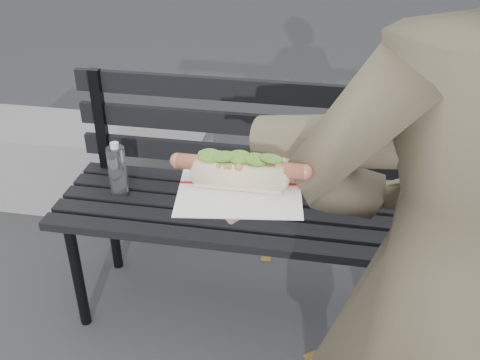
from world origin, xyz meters
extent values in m
cylinder|color=black|center=(-0.78, 0.70, 0.23)|extent=(0.04, 0.04, 0.45)
cylinder|color=black|center=(-0.78, 1.04, 0.23)|extent=(0.04, 0.04, 0.45)
cylinder|color=black|center=(0.56, 0.70, 0.23)|extent=(0.04, 0.04, 0.45)
cylinder|color=black|center=(0.56, 1.04, 0.23)|extent=(0.04, 0.04, 0.45)
cube|color=black|center=(-0.11, 0.69, 0.47)|extent=(1.50, 0.07, 0.03)
cube|color=black|center=(-0.11, 0.78, 0.47)|extent=(1.50, 0.07, 0.03)
cube|color=black|center=(-0.11, 0.87, 0.47)|extent=(1.50, 0.07, 0.03)
cube|color=black|center=(-0.11, 0.96, 0.47)|extent=(1.50, 0.07, 0.03)
cube|color=black|center=(-0.11, 1.05, 0.47)|extent=(1.50, 0.07, 0.03)
cube|color=black|center=(-0.78, 1.06, 0.67)|extent=(0.04, 0.03, 0.42)
cube|color=black|center=(0.56, 1.06, 0.67)|extent=(0.04, 0.03, 0.42)
cube|color=black|center=(-0.11, 1.08, 0.57)|extent=(1.50, 0.02, 0.08)
cube|color=black|center=(-0.11, 1.08, 0.70)|extent=(1.50, 0.02, 0.08)
cube|color=black|center=(-0.11, 1.08, 0.83)|extent=(1.50, 0.02, 0.08)
cylinder|color=white|center=(-0.66, 0.88, 0.57)|extent=(0.06, 0.06, 0.19)
cylinder|color=white|center=(-0.66, 0.88, 0.68)|extent=(0.03, 0.03, 0.02)
cube|color=slate|center=(-1.11, 1.54, 0.20)|extent=(1.20, 0.40, 0.40)
imported|color=brown|center=(0.31, 0.12, 0.85)|extent=(0.71, 0.56, 1.71)
cylinder|color=brown|center=(0.18, 0.11, 1.16)|extent=(0.51, 0.23, 0.19)
cylinder|color=#D8A384|center=(-0.02, 0.03, 1.09)|extent=(0.09, 0.08, 0.07)
ellipsoid|color=#D8A384|center=(-0.06, 0.02, 1.09)|extent=(0.10, 0.11, 0.03)
cylinder|color=#D8A384|center=(-0.12, -0.01, 1.09)|extent=(0.05, 0.02, 0.02)
cylinder|color=#D8A384|center=(-0.12, 0.01, 1.09)|extent=(0.05, 0.02, 0.02)
cylinder|color=#D8A384|center=(-0.12, 0.03, 1.09)|extent=(0.05, 0.02, 0.02)
cylinder|color=#D8A384|center=(-0.12, 0.05, 1.09)|extent=(0.05, 0.02, 0.02)
cylinder|color=#D8A384|center=(-0.05, -0.04, 1.09)|extent=(0.04, 0.05, 0.02)
cube|color=white|center=(-0.06, 0.02, 1.10)|extent=(0.21, 0.21, 0.00)
cube|color=#B21E1E|center=(-0.06, 0.02, 1.11)|extent=(0.19, 0.03, 0.00)
cylinder|color=#B86146|center=(-0.06, 0.02, 1.14)|extent=(0.20, 0.03, 0.02)
sphere|color=#B86146|center=(-0.16, 0.02, 1.14)|extent=(0.03, 0.03, 0.02)
sphere|color=#B86146|center=(0.04, 0.02, 1.14)|extent=(0.02, 0.03, 0.02)
sphere|color=#9E6B2D|center=(-0.05, 0.01, 1.15)|extent=(0.01, 0.01, 0.01)
sphere|color=#9E6B2D|center=(-0.03, 0.01, 1.15)|extent=(0.01, 0.01, 0.01)
sphere|color=#9E6B2D|center=(-0.07, -0.01, 1.15)|extent=(0.01, 0.01, 0.01)
sphere|color=#9E6B2D|center=(-0.03, 0.04, 1.14)|extent=(0.01, 0.01, 0.01)
sphere|color=#9E6B2D|center=(-0.10, 0.03, 1.14)|extent=(0.01, 0.01, 0.01)
sphere|color=#9E6B2D|center=(-0.02, 0.03, 1.14)|extent=(0.01, 0.01, 0.01)
sphere|color=#9E6B2D|center=(-0.06, 0.00, 1.14)|extent=(0.01, 0.01, 0.01)
sphere|color=#9E6B2D|center=(-0.12, 0.02, 1.14)|extent=(0.01, 0.01, 0.01)
sphere|color=#9E6B2D|center=(-0.01, 0.02, 1.14)|extent=(0.01, 0.01, 0.01)
sphere|color=#9E6B2D|center=(-0.05, 0.02, 1.14)|extent=(0.01, 0.01, 0.01)
sphere|color=#9E6B2D|center=(-0.12, 0.03, 1.14)|extent=(0.01, 0.01, 0.01)
sphere|color=#9E6B2D|center=(-0.09, -0.01, 1.15)|extent=(0.01, 0.01, 0.01)
sphere|color=#9E6B2D|center=(-0.09, 0.01, 1.14)|extent=(0.01, 0.01, 0.01)
sphere|color=#9E6B2D|center=(0.00, 0.01, 1.15)|extent=(0.01, 0.01, 0.01)
sphere|color=#9E6B2D|center=(-0.10, 0.04, 1.14)|extent=(0.01, 0.01, 0.01)
sphere|color=#9E6B2D|center=(-0.08, 0.00, 1.14)|extent=(0.01, 0.01, 0.01)
sphere|color=#9E6B2D|center=(-0.03, 0.01, 1.15)|extent=(0.01, 0.01, 0.01)
sphere|color=#9E6B2D|center=(-0.06, 0.00, 1.15)|extent=(0.01, 0.01, 0.01)
sphere|color=#9E6B2D|center=(-0.09, 0.02, 1.14)|extent=(0.01, 0.01, 0.01)
sphere|color=#9E6B2D|center=(-0.11, 0.03, 1.14)|extent=(0.01, 0.01, 0.01)
sphere|color=#9E6B2D|center=(0.00, 0.03, 1.14)|extent=(0.01, 0.01, 0.01)
sphere|color=#9E6B2D|center=(-0.06, 0.03, 1.15)|extent=(0.01, 0.01, 0.01)
cylinder|color=#5E9A2A|center=(-0.11, 0.02, 1.15)|extent=(0.04, 0.04, 0.01)
cylinder|color=#5E9A2A|center=(-0.09, 0.02, 1.15)|extent=(0.04, 0.04, 0.01)
cylinder|color=#5E9A2A|center=(-0.06, 0.02, 1.15)|extent=(0.04, 0.04, 0.01)
cylinder|color=#5E9A2A|center=(-0.04, 0.01, 1.15)|extent=(0.04, 0.04, 0.01)
cylinder|color=#5E9A2A|center=(-0.01, 0.02, 1.15)|extent=(0.04, 0.04, 0.01)
cube|color=brown|center=(-1.26, 2.14, 0.00)|extent=(0.05, 0.05, 0.00)
cube|color=brown|center=(0.68, 2.17, 0.00)|extent=(0.06, 0.08, 0.00)
cube|color=brown|center=(-0.16, 1.21, 0.00)|extent=(0.04, 0.06, 0.00)
cube|color=brown|center=(-1.74, 2.20, 0.00)|extent=(0.05, 0.06, 0.00)
camera|label=1|loc=(0.07, -0.73, 1.56)|focal=42.00mm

